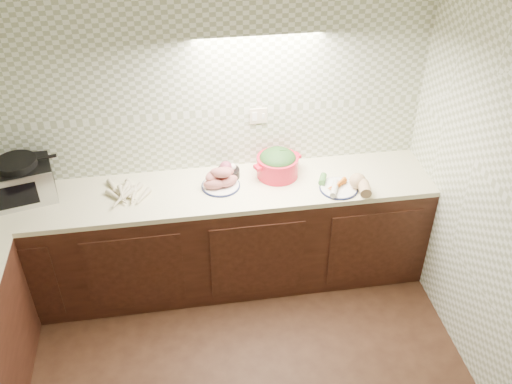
{
  "coord_description": "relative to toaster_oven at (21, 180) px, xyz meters",
  "views": [
    {
      "loc": [
        -0.05,
        -1.9,
        3.34
      ],
      "look_at": [
        0.45,
        1.25,
        1.02
      ],
      "focal_mm": 40.0,
      "sensor_mm": 36.0,
      "label": 1
    }
  ],
  "objects": [
    {
      "name": "onion_bowl",
      "position": [
        1.47,
        0.03,
        -0.1
      ],
      "size": [
        0.17,
        0.17,
        0.13
      ],
      "color": "black",
      "rests_on": "counter"
    },
    {
      "name": "toaster_oven",
      "position": [
        0.0,
        0.0,
        0.0
      ],
      "size": [
        0.5,
        0.43,
        0.31
      ],
      "rotation": [
        0.0,
        0.0,
        0.23
      ],
      "color": "black",
      "rests_on": "counter"
    },
    {
      "name": "sweet_potato_plate",
      "position": [
        1.4,
        -0.08,
        -0.09
      ],
      "size": [
        0.29,
        0.29,
        0.17
      ],
      "rotation": [
        0.0,
        0.0,
        0.28
      ],
      "color": "#12183E",
      "rests_on": "counter"
    },
    {
      "name": "parsnip_pile",
      "position": [
        0.71,
        -0.11,
        -0.12
      ],
      "size": [
        0.36,
        0.38,
        0.08
      ],
      "color": "beige",
      "rests_on": "counter"
    },
    {
      "name": "dutch_oven",
      "position": [
        1.84,
        -0.01,
        -0.04
      ],
      "size": [
        0.41,
        0.41,
        0.22
      ],
      "rotation": [
        0.0,
        0.0,
        0.36
      ],
      "color": "red",
      "rests_on": "counter"
    },
    {
      "name": "room",
      "position": [
        1.18,
        -1.61,
        0.58
      ],
      "size": [
        3.6,
        3.6,
        2.6
      ],
      "color": "black",
      "rests_on": "ground"
    },
    {
      "name": "counter",
      "position": [
        0.5,
        -0.93,
        -0.59
      ],
      "size": [
        3.6,
        3.6,
        0.9
      ],
      "color": "black",
      "rests_on": "ground"
    },
    {
      "name": "veg_plate",
      "position": [
        2.32,
        -0.27,
        -0.1
      ],
      "size": [
        0.37,
        0.31,
        0.13
      ],
      "rotation": [
        0.0,
        0.0,
        -0.3
      ],
      "color": "#12183E",
      "rests_on": "counter"
    }
  ]
}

